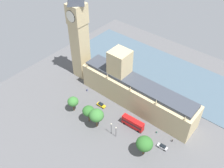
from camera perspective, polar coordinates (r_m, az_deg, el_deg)
ground_plane at (r=123.67m, az=4.91°, el=-4.97°), size 131.00×131.00×0.00m
river_thames at (r=145.03m, az=12.51°, el=2.24°), size 36.07×117.90×0.25m
parliament_building at (r=120.02m, az=5.00°, el=-1.40°), size 12.51×59.88×26.08m
clock_tower at (r=127.49m, az=-7.63°, el=12.11°), size 8.20×8.20×53.74m
car_yellow_cab_kerbside at (r=122.53m, az=-2.49°, el=-4.78°), size 1.90×4.61×1.74m
double_decker_bus_by_river_gate at (r=112.90m, az=4.76°, el=-8.79°), size 3.06×10.61×4.75m
car_silver_near_tower at (r=109.01m, az=11.38°, el=-13.78°), size 2.04×4.54×1.74m
pedestrian_corner at (r=113.56m, az=10.14°, el=-10.65°), size 0.64×0.58×1.52m
pedestrian_under_trees at (r=112.03m, az=13.56°, el=-12.35°), size 0.65×0.58×1.58m
pedestrian_far_end at (r=131.18m, az=-5.69°, el=-1.32°), size 0.67×0.59×1.66m
plane_tree_opposite_hall at (r=118.44m, az=-8.86°, el=-3.98°), size 5.17×5.17×8.07m
plane_tree_trailing at (r=112.21m, az=-5.38°, el=-6.14°), size 5.43×5.43×9.03m
plane_tree_leading at (r=109.47m, az=-3.56°, el=-7.13°), size 6.50×6.50×10.01m
plane_tree_midblock at (r=101.32m, az=7.38°, el=-13.31°), size 6.75×6.75×9.72m
street_lamp_slot_10 at (r=108.62m, az=-0.18°, el=-9.64°), size 0.56×0.56×6.65m
street_lamp_slot_11 at (r=107.85m, az=0.90°, el=-10.44°), size 0.56×0.56×6.09m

